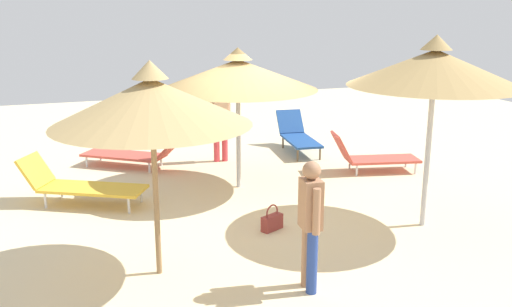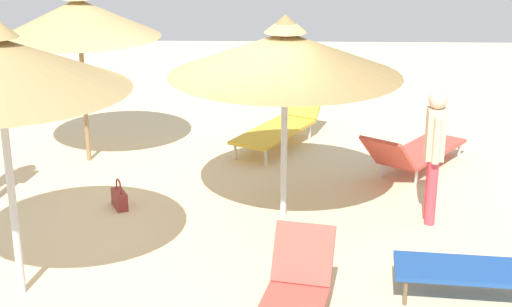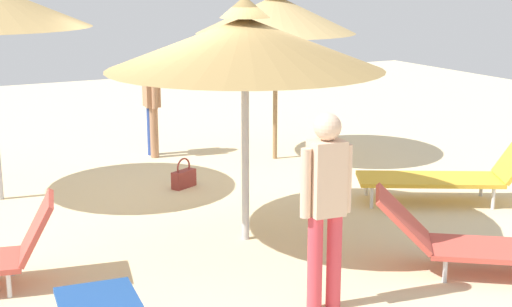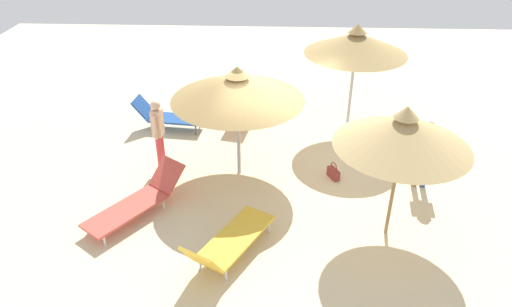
{
  "view_description": "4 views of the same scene",
  "coord_description": "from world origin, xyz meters",
  "px_view_note": "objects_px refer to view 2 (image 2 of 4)",
  "views": [
    {
      "loc": [
        -3.07,
        -8.75,
        3.34
      ],
      "look_at": [
        0.25,
        0.81,
        0.65
      ],
      "focal_mm": 39.39,
      "sensor_mm": 36.0,
      "label": 1
    },
    {
      "loc": [
        9.25,
        0.85,
        4.06
      ],
      "look_at": [
        -0.52,
        0.56,
        0.67
      ],
      "focal_mm": 54.17,
      "sensor_mm": 36.0,
      "label": 2
    },
    {
      "loc": [
        3.4,
        7.87,
        2.85
      ],
      "look_at": [
        -0.63,
        0.06,
        0.71
      ],
      "focal_mm": 52.57,
      "sensor_mm": 36.0,
      "label": 3
    },
    {
      "loc": [
        -9.46,
        0.11,
        6.14
      ],
      "look_at": [
        -0.49,
        0.51,
        0.77
      ],
      "focal_mm": 33.53,
      "sensor_mm": 36.0,
      "label": 4
    }
  ],
  "objects_px": {
    "parasol_umbrella_near_left": "(79,18)",
    "parasol_umbrella_front": "(285,54)",
    "lounge_chair_edge": "(290,303)",
    "lounge_chair_center": "(492,265)",
    "handbag": "(119,198)",
    "lounge_chair_near_right": "(414,152)",
    "lounge_chair_far_left": "(281,124)",
    "person_standing_far_right": "(434,148)"
  },
  "relations": [
    {
      "from": "lounge_chair_near_right",
      "to": "person_standing_far_right",
      "type": "distance_m",
      "value": 1.93
    },
    {
      "from": "lounge_chair_edge",
      "to": "lounge_chair_far_left",
      "type": "xyz_separation_m",
      "value": [
        -5.74,
        -0.08,
        0.02
      ]
    },
    {
      "from": "parasol_umbrella_front",
      "to": "lounge_chair_near_right",
      "type": "relative_size",
      "value": 1.3
    },
    {
      "from": "parasol_umbrella_near_left",
      "to": "lounge_chair_center",
      "type": "distance_m",
      "value": 6.88
    },
    {
      "from": "lounge_chair_edge",
      "to": "lounge_chair_far_left",
      "type": "height_order",
      "value": "lounge_chair_edge"
    },
    {
      "from": "lounge_chair_far_left",
      "to": "lounge_chair_near_right",
      "type": "bearing_deg",
      "value": 57.86
    },
    {
      "from": "parasol_umbrella_near_left",
      "to": "lounge_chair_near_right",
      "type": "xyz_separation_m",
      "value": [
        0.39,
        4.99,
        -1.91
      ]
    },
    {
      "from": "parasol_umbrella_near_left",
      "to": "lounge_chair_edge",
      "type": "height_order",
      "value": "parasol_umbrella_near_left"
    },
    {
      "from": "parasol_umbrella_front",
      "to": "lounge_chair_center",
      "type": "relative_size",
      "value": 1.53
    },
    {
      "from": "person_standing_far_right",
      "to": "handbag",
      "type": "bearing_deg",
      "value": -94.58
    },
    {
      "from": "parasol_umbrella_near_left",
      "to": "parasol_umbrella_front",
      "type": "bearing_deg",
      "value": 56.29
    },
    {
      "from": "parasol_umbrella_near_left",
      "to": "lounge_chair_near_right",
      "type": "relative_size",
      "value": 1.22
    },
    {
      "from": "parasol_umbrella_front",
      "to": "lounge_chair_edge",
      "type": "height_order",
      "value": "parasol_umbrella_front"
    },
    {
      "from": "lounge_chair_near_right",
      "to": "lounge_chair_center",
      "type": "relative_size",
      "value": 1.17
    },
    {
      "from": "lounge_chair_edge",
      "to": "lounge_chair_center",
      "type": "bearing_deg",
      "value": 109.7
    },
    {
      "from": "parasol_umbrella_front",
      "to": "handbag",
      "type": "relative_size",
      "value": 7.03
    },
    {
      "from": "lounge_chair_edge",
      "to": "parasol_umbrella_near_left",
      "type": "bearing_deg",
      "value": -147.68
    },
    {
      "from": "lounge_chair_edge",
      "to": "person_standing_far_right",
      "type": "height_order",
      "value": "person_standing_far_right"
    },
    {
      "from": "lounge_chair_near_right",
      "to": "parasol_umbrella_near_left",
      "type": "bearing_deg",
      "value": -94.45
    },
    {
      "from": "parasol_umbrella_near_left",
      "to": "handbag",
      "type": "height_order",
      "value": "parasol_umbrella_near_left"
    },
    {
      "from": "parasol_umbrella_front",
      "to": "handbag",
      "type": "bearing_deg",
      "value": -94.0
    },
    {
      "from": "lounge_chair_center",
      "to": "person_standing_far_right",
      "type": "height_order",
      "value": "person_standing_far_right"
    },
    {
      "from": "lounge_chair_far_left",
      "to": "lounge_chair_edge",
      "type": "bearing_deg",
      "value": 0.78
    },
    {
      "from": "parasol_umbrella_front",
      "to": "lounge_chair_near_right",
      "type": "distance_m",
      "value": 3.12
    },
    {
      "from": "parasol_umbrella_near_left",
      "to": "lounge_chair_center",
      "type": "relative_size",
      "value": 1.43
    },
    {
      "from": "lounge_chair_near_right",
      "to": "lounge_chair_center",
      "type": "xyz_separation_m",
      "value": [
        3.76,
        0.18,
        0.06
      ]
    },
    {
      "from": "lounge_chair_far_left",
      "to": "person_standing_far_right",
      "type": "distance_m",
      "value": 3.64
    },
    {
      "from": "lounge_chair_edge",
      "to": "lounge_chair_far_left",
      "type": "bearing_deg",
      "value": -179.22
    },
    {
      "from": "lounge_chair_edge",
      "to": "handbag",
      "type": "height_order",
      "value": "lounge_chair_edge"
    },
    {
      "from": "lounge_chair_center",
      "to": "lounge_chair_far_left",
      "type": "relative_size",
      "value": 0.88
    },
    {
      "from": "lounge_chair_near_right",
      "to": "handbag",
      "type": "distance_m",
      "value": 4.39
    },
    {
      "from": "parasol_umbrella_near_left",
      "to": "person_standing_far_right",
      "type": "relative_size",
      "value": 1.58
    },
    {
      "from": "lounge_chair_edge",
      "to": "lounge_chair_center",
      "type": "distance_m",
      "value": 2.21
    },
    {
      "from": "person_standing_far_right",
      "to": "lounge_chair_edge",
      "type": "bearing_deg",
      "value": -33.89
    },
    {
      "from": "lounge_chair_edge",
      "to": "lounge_chair_center",
      "type": "height_order",
      "value": "lounge_chair_center"
    },
    {
      "from": "lounge_chair_center",
      "to": "handbag",
      "type": "bearing_deg",
      "value": -117.78
    },
    {
      "from": "lounge_chair_center",
      "to": "person_standing_far_right",
      "type": "xyz_separation_m",
      "value": [
        -1.95,
        -0.27,
        0.61
      ]
    },
    {
      "from": "lounge_chair_edge",
      "to": "lounge_chair_near_right",
      "type": "distance_m",
      "value": 4.89
    },
    {
      "from": "parasol_umbrella_front",
      "to": "lounge_chair_near_right",
      "type": "xyz_separation_m",
      "value": [
        -1.64,
        1.95,
        -1.81
      ]
    },
    {
      "from": "lounge_chair_center",
      "to": "lounge_chair_near_right",
      "type": "bearing_deg",
      "value": -177.19
    },
    {
      "from": "parasol_umbrella_front",
      "to": "lounge_chair_edge",
      "type": "relative_size",
      "value": 1.55
    },
    {
      "from": "parasol_umbrella_near_left",
      "to": "handbag",
      "type": "distance_m",
      "value": 2.94
    }
  ]
}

